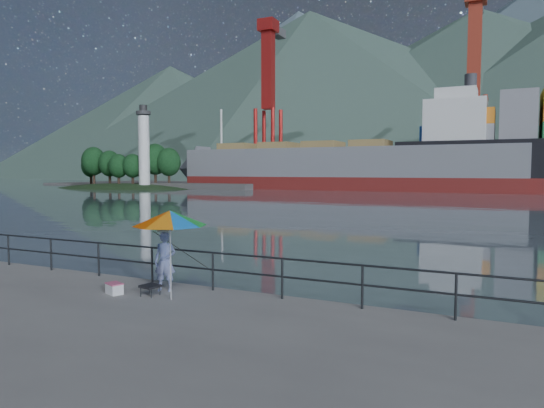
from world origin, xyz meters
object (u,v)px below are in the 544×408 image
(fisherman, at_px, (165,261))
(bulk_carrier, at_px, (353,165))
(cooler_bag, at_px, (114,289))
(beach_umbrella, at_px, (170,218))

(fisherman, xyz_separation_m, bulk_carrier, (-15.35, 71.85, 3.25))
(fisherman, height_order, cooler_bag, fisherman)
(cooler_bag, xyz_separation_m, bulk_carrier, (-14.38, 72.68, 3.91))
(beach_umbrella, height_order, cooler_bag, beach_umbrella)
(bulk_carrier, bearing_deg, cooler_bag, -78.81)
(beach_umbrella, relative_size, cooler_bag, 4.98)
(fisherman, distance_m, beach_umbrella, 1.55)
(beach_umbrella, bearing_deg, fisherman, 135.91)
(beach_umbrella, bearing_deg, cooler_bag, -174.32)
(cooler_bag, bearing_deg, beach_umbrella, 27.68)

